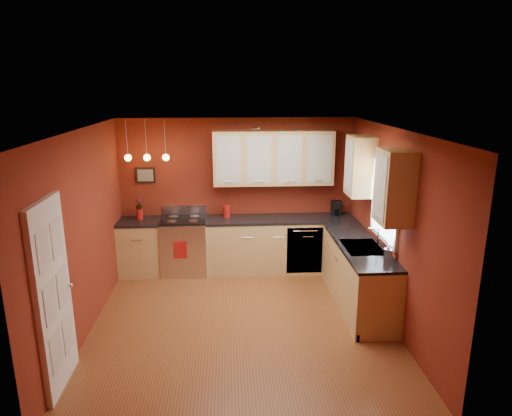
{
  "coord_description": "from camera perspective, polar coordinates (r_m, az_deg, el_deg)",
  "views": [
    {
      "loc": [
        -0.16,
        -5.59,
        3.14
      ],
      "look_at": [
        0.25,
        1.0,
        1.34
      ],
      "focal_mm": 32.0,
      "sensor_mm": 36.0,
      "label": 1
    }
  ],
  "objects": [
    {
      "name": "counter_right",
      "position": [
        6.7,
        12.78,
        -4.49
      ],
      "size": [
        0.62,
        2.1,
        0.04
      ],
      "primitive_type": "cube",
      "color": "black",
      "rests_on": "base_cabinets_right"
    },
    {
      "name": "window",
      "position": [
        6.43,
        15.9,
        1.63
      ],
      "size": [
        0.06,
        1.02,
        1.22
      ],
      "color": "white",
      "rests_on": "wall_right"
    },
    {
      "name": "flowers",
      "position": [
        7.84,
        -14.43,
        0.39
      ],
      "size": [
        0.12,
        0.12,
        0.19
      ],
      "primitive_type": "imported",
      "rotation": [
        0.0,
        0.0,
        -0.18
      ],
      "color": "#A31411",
      "rests_on": "red_vase"
    },
    {
      "name": "wall_front",
      "position": [
        3.95,
        -0.9,
        -12.47
      ],
      "size": [
        4.0,
        0.02,
        2.6
      ],
      "primitive_type": "cube",
      "color": "maroon",
      "rests_on": "floor"
    },
    {
      "name": "red_vase",
      "position": [
        7.88,
        -14.36,
        -0.76
      ],
      "size": [
        0.11,
        0.11,
        0.18
      ],
      "primitive_type": "cylinder",
      "color": "#A31411",
      "rests_on": "counter_back_left"
    },
    {
      "name": "ceiling",
      "position": [
        5.62,
        -1.97,
        9.74
      ],
      "size": [
        4.0,
        4.2,
        0.02
      ],
      "primitive_type": "cube",
      "color": "silver",
      "rests_on": "wall_back"
    },
    {
      "name": "wall_picture",
      "position": [
        7.94,
        -13.63,
        4.0
      ],
      "size": [
        0.32,
        0.03,
        0.26
      ],
      "primitive_type": "cube",
      "color": "black",
      "rests_on": "wall_back"
    },
    {
      "name": "coffee_maker",
      "position": [
        8.03,
        9.99,
        -0.05
      ],
      "size": [
        0.18,
        0.18,
        0.24
      ],
      "rotation": [
        0.0,
        0.0,
        -0.07
      ],
      "color": "black",
      "rests_on": "counter_back_right"
    },
    {
      "name": "red_canister",
      "position": [
        7.81,
        -3.7,
        -0.38
      ],
      "size": [
        0.13,
        0.13,
        0.2
      ],
      "color": "#A31411",
      "rests_on": "counter_back_right"
    },
    {
      "name": "counter_back_left",
      "position": [
        7.86,
        -14.36,
        -1.64
      ],
      "size": [
        0.7,
        0.62,
        0.04
      ],
      "primitive_type": "cube",
      "color": "black",
      "rests_on": "base_cabinets_back_left"
    },
    {
      "name": "dish_towel",
      "position": [
        7.58,
        -9.47,
        -5.2
      ],
      "size": [
        0.22,
        0.01,
        0.29
      ],
      "primitive_type": "cube",
      "color": "#A31411",
      "rests_on": "gas_range"
    },
    {
      "name": "wall_back",
      "position": [
        7.91,
        -2.33,
        1.79
      ],
      "size": [
        4.0,
        0.02,
        2.6
      ],
      "primitive_type": "cube",
      "color": "maroon",
      "rests_on": "floor"
    },
    {
      "name": "soap_pump",
      "position": [
        6.15,
        16.19,
        -5.25
      ],
      "size": [
        0.13,
        0.13,
        0.22
      ],
      "primitive_type": "imported",
      "rotation": [
        0.0,
        0.0,
        -0.4
      ],
      "color": "white",
      "rests_on": "counter_right"
    },
    {
      "name": "base_cabinets_right",
      "position": [
        6.87,
        12.55,
        -8.18
      ],
      "size": [
        0.6,
        2.1,
        0.9
      ],
      "primitive_type": "cube",
      "color": "tan",
      "rests_on": "floor"
    },
    {
      "name": "counter_back_right",
      "position": [
        7.77,
        3.14,
        -1.37
      ],
      "size": [
        2.54,
        0.62,
        0.04
      ],
      "primitive_type": "cube",
      "color": "black",
      "rests_on": "base_cabinets_back_right"
    },
    {
      "name": "wall_right",
      "position": [
        6.27,
        16.75,
        -2.47
      ],
      "size": [
        0.02,
        4.2,
        2.6
      ],
      "primitive_type": "cube",
      "color": "maroon",
      "rests_on": "floor"
    },
    {
      "name": "upper_cabinets_right",
      "position": [
        6.35,
        14.72,
        3.96
      ],
      "size": [
        0.35,
        1.95,
        0.9
      ],
      "primitive_type": "cube",
      "color": "tan",
      "rests_on": "wall_right"
    },
    {
      "name": "floor",
      "position": [
        6.42,
        -1.76,
        -14.05
      ],
      "size": [
        4.2,
        4.2,
        0.0
      ],
      "primitive_type": "plane",
      "color": "brown",
      "rests_on": "ground"
    },
    {
      "name": "sink",
      "position": [
        6.57,
        13.16,
        -4.96
      ],
      "size": [
        0.5,
        0.7,
        0.33
      ],
      "color": "gray",
      "rests_on": "counter_right"
    },
    {
      "name": "door_left_wall",
      "position": [
        5.2,
        -23.98,
        -10.12
      ],
      "size": [
        0.12,
        0.82,
        2.05
      ],
      "color": "white",
      "rests_on": "floor"
    },
    {
      "name": "pendant_lights",
      "position": [
        7.54,
        -13.47,
        6.21
      ],
      "size": [
        0.71,
        0.11,
        0.66
      ],
      "color": "gray",
      "rests_on": "ceiling"
    },
    {
      "name": "upper_cabinets_back",
      "position": [
        7.65,
        2.18,
        6.29
      ],
      "size": [
        2.0,
        0.35,
        0.9
      ],
      "primitive_type": "cube",
      "color": "tan",
      "rests_on": "wall_back"
    },
    {
      "name": "dishwasher_front",
      "position": [
        7.7,
        6.09,
        -5.29
      ],
      "size": [
        0.6,
        0.02,
        0.8
      ],
      "primitive_type": "cube",
      "color": "silver",
      "rests_on": "base_cabinets_back_right"
    },
    {
      "name": "base_cabinets_back_left",
      "position": [
        8.01,
        -14.14,
        -4.86
      ],
      "size": [
        0.7,
        0.6,
        0.9
      ],
      "primitive_type": "cube",
      "color": "tan",
      "rests_on": "floor"
    },
    {
      "name": "gas_range",
      "position": [
        7.89,
        -8.93,
        -4.63
      ],
      "size": [
        0.76,
        0.64,
        1.11
      ],
      "color": "silver",
      "rests_on": "floor"
    },
    {
      "name": "wall_left",
      "position": [
        6.17,
        -20.79,
        -3.12
      ],
      "size": [
        0.02,
        4.2,
        2.6
      ],
      "primitive_type": "cube",
      "color": "maroon",
      "rests_on": "floor"
    },
    {
      "name": "base_cabinets_back_right",
      "position": [
        7.92,
        3.1,
        -4.64
      ],
      "size": [
        2.54,
        0.6,
        0.9
      ],
      "primitive_type": "cube",
      "color": "tan",
      "rests_on": "floor"
    }
  ]
}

